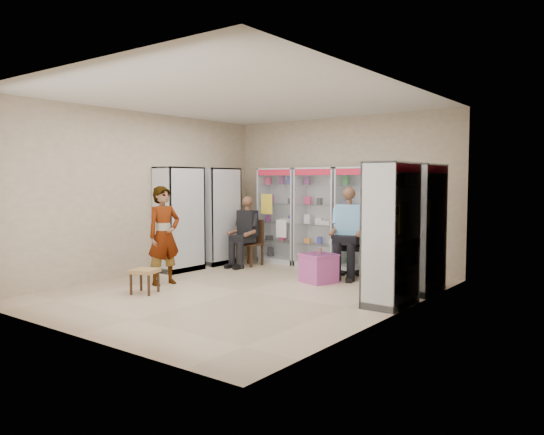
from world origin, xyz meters
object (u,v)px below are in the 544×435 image
Objects in this scene: pink_trunk at (319,268)px; cabinet_left_far at (218,216)px; cabinet_left_near at (179,219)px; seated_shopkeeper at (349,235)px; cabinet_right_near at (391,234)px; office_chair at (350,244)px; cabinet_right_far at (421,228)px; standing_man at (164,235)px; cabinet_back_left at (281,216)px; cabinet_back_mid at (319,217)px; woven_stool_a at (389,276)px; cabinet_back_right at (361,220)px; wooden_chair at (250,243)px; woven_stool_b at (145,281)px.

cabinet_left_far is at bearing 170.24° from pink_trunk.
cabinet_left_near reaches higher than seated_shopkeeper.
office_chair is at bearing 43.14° from cabinet_right_near.
standing_man is (-3.67, -1.99, -0.18)m from cabinet_right_far.
cabinet_back_left is 3.91× the size of pink_trunk.
cabinet_back_mid reaches higher than woven_stool_a.
cabinet_right_near reaches higher than office_chair.
cabinet_back_right is 3.91× the size of pink_trunk.
cabinet_back_left is 0.95m from cabinet_back_mid.
cabinet_back_left and cabinet_right_near have the same top height.
cabinet_right_near reaches higher than wooden_chair.
standing_man reaches higher than seated_shopkeeper.
cabinet_back_mid reaches higher than office_chair.
cabinet_right_far is at bearing -23.65° from cabinet_back_mid.
woven_stool_a is at bearing 43.31° from woven_stool_b.
cabinet_left_near is at bearing -144.35° from cabinet_back_right.
seated_shopkeeper is 0.92× the size of standing_man.
cabinet_left_near is at bearing 87.43° from cabinet_right_near.
cabinet_left_far is 3.17m from woven_stool_b.
seated_shopkeeper is (2.24, 0.09, 0.29)m from wooden_chair.
cabinet_right_far and cabinet_right_near have the same top height.
woven_stool_a is 3.90m from woven_stool_b.
cabinet_back_right is at bearing 134.66° from woven_stool_a.
office_chair is (1.99, -0.59, -0.40)m from cabinet_back_left.
cabinet_left_far reaches higher than pink_trunk.
standing_man is (0.79, -1.09, -0.18)m from cabinet_left_near.
cabinet_back_mid is at bearing 116.32° from cabinet_left_far.
cabinet_right_far reaches higher than standing_man.
cabinet_left_far is 0.89m from wooden_chair.
cabinet_back_left is 2.11m from seated_shopkeeper.
wooden_chair is 0.79× the size of office_chair.
cabinet_left_far is 5.30× the size of woven_stool_b.
wooden_chair is at bearing -148.69° from cabinet_back_mid.
cabinet_back_right and cabinet_right_far have the same top height.
cabinet_back_right is at bearing 108.19° from cabinet_left_far.
cabinet_left_near is (-2.83, -2.03, 0.00)m from cabinet_back_right.
pink_trunk is (0.88, -1.41, -0.75)m from cabinet_back_mid.
cabinet_left_near is 3.91× the size of pink_trunk.
woven_stool_a is (1.10, -1.11, -0.81)m from cabinet_back_right.
cabinet_left_far reaches higher than office_chair.
woven_stool_a is at bearing -48.23° from standing_man.
cabinet_left_near reaches higher than wooden_chair.
cabinet_left_near is 3.28m from office_chair.
office_chair is at bearing 60.24° from woven_stool_b.
cabinet_left_far is 2.97m from office_chair.
cabinet_back_left is 2.23m from cabinet_left_near.
cabinet_back_left reaches higher than woven_stool_b.
standing_man is at bearing -147.46° from woven_stool_a.
cabinet_back_right is 5.30× the size of woven_stool_b.
woven_stool_b is at bearing -136.69° from woven_stool_a.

